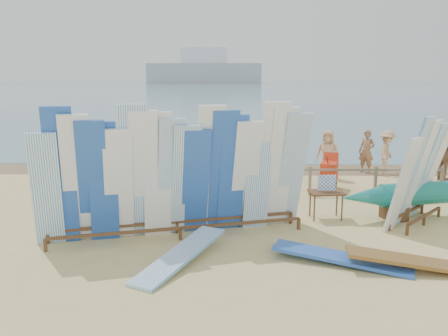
{
  "coord_description": "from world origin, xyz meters",
  "views": [
    {
      "loc": [
        -0.36,
        -11.22,
        3.65
      ],
      "look_at": [
        -0.6,
        1.13,
        1.21
      ],
      "focal_mm": 38.0,
      "sensor_mm": 36.0,
      "label": 1
    }
  ],
  "objects_px": {
    "flat_board_c": "(419,271)",
    "stroller": "(329,175)",
    "beachgoer_6": "(328,154)",
    "beachgoer_11": "(127,144)",
    "beachgoer_1": "(177,154)",
    "beach_chair_right": "(250,182)",
    "beachgoer_extra_1": "(92,157)",
    "beach_chair_left": "(247,180)",
    "beachgoer_7": "(367,152)",
    "beachgoer_5": "(225,153)",
    "flat_board_d": "(341,264)",
    "beachgoer_2": "(143,159)",
    "beachgoer_0": "(45,162)",
    "beachgoer_3": "(176,154)",
    "main_surfboard_rack": "(178,177)",
    "beachgoer_9": "(387,152)",
    "beachgoer_10": "(445,156)",
    "side_surfboard_rack": "(419,176)",
    "vendor_table": "(326,204)",
    "flat_board_e": "(181,263)"
  },
  "relations": [
    {
      "from": "vendor_table",
      "to": "beachgoer_0",
      "type": "distance_m",
      "value": 9.27
    },
    {
      "from": "main_surfboard_rack",
      "to": "beachgoer_9",
      "type": "height_order",
      "value": "main_surfboard_rack"
    },
    {
      "from": "vendor_table",
      "to": "beachgoer_2",
      "type": "bearing_deg",
      "value": 142.7
    },
    {
      "from": "flat_board_d",
      "to": "beachgoer_11",
      "type": "relative_size",
      "value": 1.44
    },
    {
      "from": "beachgoer_3",
      "to": "beachgoer_1",
      "type": "relative_size",
      "value": 1.03
    },
    {
      "from": "stroller",
      "to": "flat_board_c",
      "type": "bearing_deg",
      "value": -67.54
    },
    {
      "from": "beach_chair_left",
      "to": "flat_board_d",
      "type": "bearing_deg",
      "value": -88.81
    },
    {
      "from": "flat_board_d",
      "to": "stroller",
      "type": "xyz_separation_m",
      "value": [
        0.97,
        6.23,
        0.46
      ]
    },
    {
      "from": "beachgoer_0",
      "to": "beachgoer_10",
      "type": "bearing_deg",
      "value": 25.24
    },
    {
      "from": "flat_board_c",
      "to": "beachgoer_5",
      "type": "xyz_separation_m",
      "value": [
        -3.82,
        8.1,
        0.92
      ]
    },
    {
      "from": "beachgoer_7",
      "to": "beachgoer_1",
      "type": "bearing_deg",
      "value": -133.41
    },
    {
      "from": "side_surfboard_rack",
      "to": "vendor_table",
      "type": "height_order",
      "value": "side_surfboard_rack"
    },
    {
      "from": "main_surfboard_rack",
      "to": "beach_chair_right",
      "type": "bearing_deg",
      "value": 52.55
    },
    {
      "from": "flat_board_c",
      "to": "beachgoer_11",
      "type": "relative_size",
      "value": 1.44
    },
    {
      "from": "flat_board_d",
      "to": "main_surfboard_rack",
      "type": "bearing_deg",
      "value": 86.49
    },
    {
      "from": "flat_board_c",
      "to": "beach_chair_left",
      "type": "height_order",
      "value": "beach_chair_left"
    },
    {
      "from": "flat_board_c",
      "to": "stroller",
      "type": "height_order",
      "value": "stroller"
    },
    {
      "from": "beachgoer_10",
      "to": "beachgoer_7",
      "type": "bearing_deg",
      "value": 39.08
    },
    {
      "from": "beachgoer_2",
      "to": "beachgoer_10",
      "type": "height_order",
      "value": "beachgoer_2"
    },
    {
      "from": "main_surfboard_rack",
      "to": "flat_board_c",
      "type": "bearing_deg",
      "value": -37.53
    },
    {
      "from": "flat_board_e",
      "to": "beach_chair_right",
      "type": "height_order",
      "value": "beach_chair_right"
    },
    {
      "from": "beach_chair_right",
      "to": "beachgoer_extra_1",
      "type": "relative_size",
      "value": 0.61
    },
    {
      "from": "beachgoer_10",
      "to": "beachgoer_extra_1",
      "type": "bearing_deg",
      "value": 67.85
    },
    {
      "from": "beachgoer_extra_1",
      "to": "beachgoer_2",
      "type": "bearing_deg",
      "value": 49.52
    },
    {
      "from": "beachgoer_1",
      "to": "main_surfboard_rack",
      "type": "bearing_deg",
      "value": 87.63
    },
    {
      "from": "beachgoer_2",
      "to": "beachgoer_0",
      "type": "bearing_deg",
      "value": -37.72
    },
    {
      "from": "beachgoer_5",
      "to": "beachgoer_1",
      "type": "relative_size",
      "value": 1.06
    },
    {
      "from": "stroller",
      "to": "beachgoer_3",
      "type": "xyz_separation_m",
      "value": [
        -5.14,
        1.42,
        0.43
      ]
    },
    {
      "from": "beachgoer_10",
      "to": "beachgoer_11",
      "type": "bearing_deg",
      "value": 57.72
    },
    {
      "from": "beachgoer_0",
      "to": "beachgoer_10",
      "type": "height_order",
      "value": "beachgoer_10"
    },
    {
      "from": "beachgoer_6",
      "to": "beachgoer_1",
      "type": "bearing_deg",
      "value": -159.22
    },
    {
      "from": "beach_chair_left",
      "to": "beach_chair_right",
      "type": "height_order",
      "value": "beach_chair_right"
    },
    {
      "from": "beach_chair_left",
      "to": "beach_chair_right",
      "type": "distance_m",
      "value": 0.43
    },
    {
      "from": "beachgoer_7",
      "to": "beachgoer_5",
      "type": "bearing_deg",
      "value": -130.06
    },
    {
      "from": "beachgoer_5",
      "to": "beachgoer_0",
      "type": "distance_m",
      "value": 6.05
    },
    {
      "from": "flat_board_e",
      "to": "beachgoer_6",
      "type": "distance_m",
      "value": 9.12
    },
    {
      "from": "flat_board_c",
      "to": "beachgoer_3",
      "type": "relative_size",
      "value": 1.51
    },
    {
      "from": "side_surfboard_rack",
      "to": "beach_chair_right",
      "type": "bearing_deg",
      "value": 92.31
    },
    {
      "from": "beach_chair_left",
      "to": "beachgoer_3",
      "type": "bearing_deg",
      "value": 140.21
    },
    {
      "from": "side_surfboard_rack",
      "to": "vendor_table",
      "type": "xyz_separation_m",
      "value": [
        -2.15,
        0.39,
        -0.85
      ]
    },
    {
      "from": "flat_board_e",
      "to": "beachgoer_5",
      "type": "bearing_deg",
      "value": 111.23
    },
    {
      "from": "flat_board_c",
      "to": "beach_chair_right",
      "type": "relative_size",
      "value": 2.83
    },
    {
      "from": "beachgoer_11",
      "to": "beachgoer_0",
      "type": "relative_size",
      "value": 1.13
    },
    {
      "from": "beachgoer_extra_1",
      "to": "beachgoer_5",
      "type": "bearing_deg",
      "value": 81.96
    },
    {
      "from": "side_surfboard_rack",
      "to": "beach_chair_right",
      "type": "xyz_separation_m",
      "value": [
        -4.01,
        3.38,
        -0.95
      ]
    },
    {
      "from": "beachgoer_9",
      "to": "beachgoer_10",
      "type": "xyz_separation_m",
      "value": [
        1.64,
        -1.1,
        0.05
      ]
    },
    {
      "from": "flat_board_d",
      "to": "beachgoer_6",
      "type": "distance_m",
      "value": 8.04
    },
    {
      "from": "beachgoer_6",
      "to": "beachgoer_11",
      "type": "xyz_separation_m",
      "value": [
        -7.58,
        1.75,
        0.08
      ]
    },
    {
      "from": "flat_board_d",
      "to": "side_surfboard_rack",
      "type": "bearing_deg",
      "value": -21.56
    },
    {
      "from": "beachgoer_11",
      "to": "beachgoer_3",
      "type": "xyz_separation_m",
      "value": [
        2.18,
        -2.01,
        -0.05
      ]
    }
  ]
}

